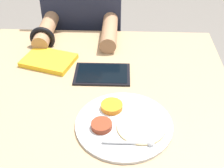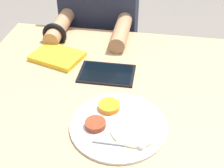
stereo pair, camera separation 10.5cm
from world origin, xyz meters
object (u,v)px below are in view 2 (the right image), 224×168
object	(u,v)px
person_diner	(101,45)
thali_tray	(118,124)
red_notebook	(57,56)
tablet_device	(107,73)

from	to	relation	value
person_diner	thali_tray	bearing A→B (deg)	-74.53
red_notebook	person_diner	distance (m)	0.48
thali_tray	person_diner	world-z (taller)	person_diner
red_notebook	person_diner	bearing A→B (deg)	77.97
tablet_device	person_diner	distance (m)	0.55
tablet_device	person_diner	size ratio (longest dim) A/B	0.17
red_notebook	person_diner	world-z (taller)	person_diner
thali_tray	red_notebook	distance (m)	0.46
red_notebook	person_diner	xyz separation A→B (m)	(0.09, 0.43, -0.18)
thali_tray	tablet_device	world-z (taller)	thali_tray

